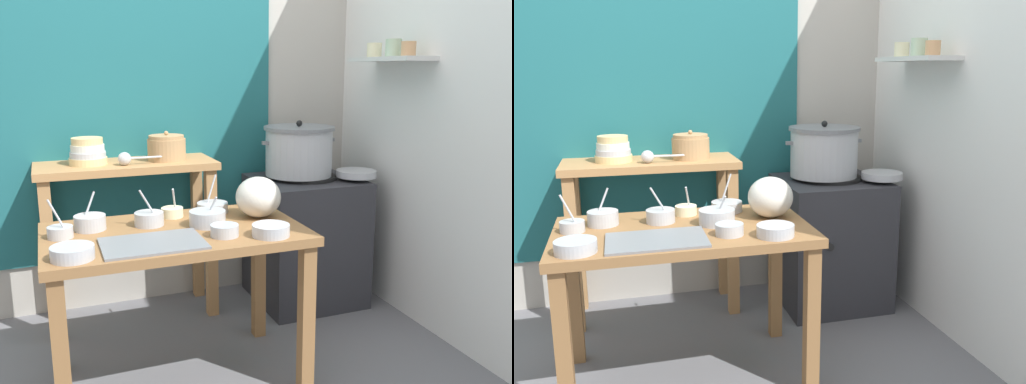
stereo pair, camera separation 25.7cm
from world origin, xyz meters
The scene contains 21 objects.
wall_back centered at (0.08, 1.10, 1.30)m, with size 4.40×0.12×2.60m.
wall_right centered at (1.40, 0.20, 1.30)m, with size 0.30×3.20×2.60m.
prep_table centered at (-0.04, 0.07, 0.61)m, with size 1.10×0.66×0.72m.
back_shelf_table centered at (-0.12, 0.83, 0.68)m, with size 0.96×0.40×0.90m.
stove_block centered at (0.91, 0.70, 0.38)m, with size 0.60×0.61×0.78m.
steamer_pot centered at (0.87, 0.72, 0.93)m, with size 0.47×0.42×0.33m.
clay_pot centered at (0.10, 0.83, 0.97)m, with size 0.21×0.21×0.16m.
bowl_stack_enamel centered at (-0.32, 0.84, 0.97)m, with size 0.20×0.20×0.14m.
ladle centered at (-0.13, 0.74, 0.94)m, with size 0.29×0.07×0.07m.
serving_tray centered at (-0.16, -0.10, 0.72)m, with size 0.40×0.28×0.01m, color slate.
plastic_bag centered at (0.38, 0.13, 0.82)m, with size 0.21×0.22×0.19m, color silver.
wide_pan centered at (1.16, 0.55, 0.80)m, with size 0.23×0.23×0.04m, color #B7BABF.
prep_bowl_0 centered at (-0.38, 0.20, 0.76)m, with size 0.13×0.13×0.16m.
prep_bowl_1 centered at (0.11, 0.08, 0.76)m, with size 0.16×0.16×0.13m.
prep_bowl_2 centered at (0.20, 0.29, 0.75)m, with size 0.15×0.15×0.18m.
prep_bowl_3 centered at (0.13, -0.10, 0.75)m, with size 0.12×0.12×0.05m.
prep_bowl_4 centered at (-0.13, 0.17, 0.75)m, with size 0.13×0.13×0.17m.
prep_bowl_5 centered at (0.32, -0.16, 0.75)m, with size 0.16×0.16×0.05m.
prep_bowl_6 centered at (0.00, 0.28, 0.75)m, with size 0.10×0.10×0.14m.
prep_bowl_7 centered at (-0.47, -0.16, 0.75)m, with size 0.16×0.16×0.05m.
prep_bowl_8 centered at (-0.50, 0.12, 0.75)m, with size 0.10×0.10×0.17m.
Camera 1 is at (-0.53, -2.16, 1.39)m, focal length 38.20 mm.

